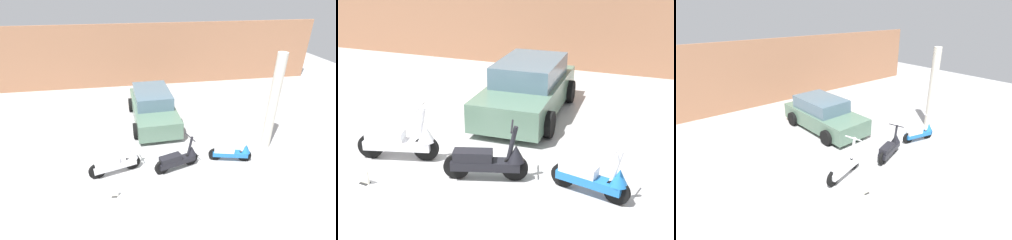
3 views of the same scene
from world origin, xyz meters
The scene contains 8 objects.
ground_plane centered at (0.00, 0.00, 0.00)m, with size 28.00×28.00×0.00m, color #B2B2B2.
wall_back centered at (0.00, 8.47, 1.65)m, with size 19.60×0.12×3.29m, color #9E6B4C.
scooter_front_left centered at (-1.31, 0.92, 0.39)m, with size 1.53×0.72×1.09m.
scooter_front_right centered at (0.54, 0.81, 0.36)m, with size 1.42×0.71×1.03m.
scooter_front_center centered at (2.31, 0.92, 0.34)m, with size 1.34×0.59×0.95m.
car_rear_left centered at (0.14, 4.12, 0.62)m, with size 1.95×3.85×1.29m.
placard_near_left_scooter centered at (-1.40, -0.09, 0.11)m, with size 0.20×0.13×0.26m.
support_column_side centered at (3.81, 1.55, 1.65)m, with size 0.31×0.31×3.29m, color beige.
Camera 1 is at (-0.86, -5.55, 5.12)m, focal length 28.00 mm.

